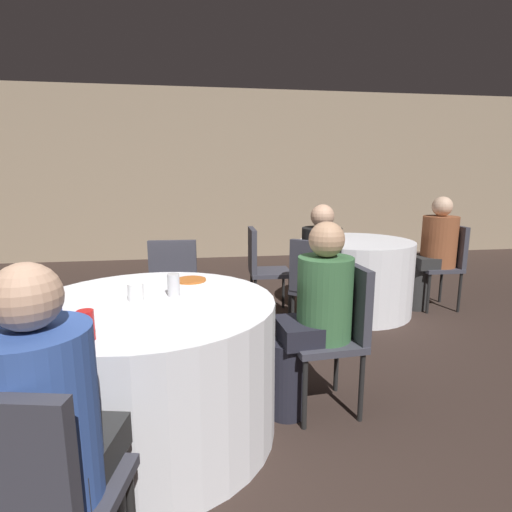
% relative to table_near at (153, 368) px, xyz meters
% --- Properties ---
extents(ground_plane, '(16.00, 16.00, 0.00)m').
position_rel_table_near_xyz_m(ground_plane, '(-0.12, 0.14, -0.37)').
color(ground_plane, '#332621').
extents(wall_back, '(16.00, 0.06, 2.80)m').
position_rel_table_near_xyz_m(wall_back, '(-0.12, 4.84, 1.03)').
color(wall_back, gray).
rests_on(wall_back, ground_plane).
extents(table_near, '(1.31, 1.31, 0.75)m').
position_rel_table_near_xyz_m(table_near, '(0.00, 0.00, 0.00)').
color(table_near, silver).
rests_on(table_near, ground_plane).
extents(table_far, '(1.14, 1.14, 0.75)m').
position_rel_table_near_xyz_m(table_far, '(1.86, 1.77, 0.00)').
color(table_far, silver).
rests_on(table_far, ground_plane).
extents(chair_near_east, '(0.43, 0.43, 0.89)m').
position_rel_table_near_xyz_m(chair_near_east, '(1.06, 0.08, 0.16)').
color(chair_near_east, '#383842').
rests_on(chair_near_east, ground_plane).
extents(chair_near_north, '(0.42, 0.42, 0.89)m').
position_rel_table_near_xyz_m(chair_near_north, '(0.05, 1.06, 0.16)').
color(chair_near_north, '#383842').
rests_on(chair_near_north, ground_plane).
extents(chair_near_south, '(0.47, 0.48, 0.89)m').
position_rel_table_near_xyz_m(chair_near_south, '(-0.21, -1.04, 0.16)').
color(chair_near_south, '#383842').
rests_on(chair_near_south, ground_plane).
extents(chair_far_west, '(0.42, 0.41, 0.89)m').
position_rel_table_near_xyz_m(chair_far_west, '(0.88, 1.80, 0.16)').
color(chair_far_west, '#383842').
rests_on(chair_far_west, ground_plane).
extents(chair_far_east, '(0.42, 0.41, 0.89)m').
position_rel_table_near_xyz_m(chair_far_east, '(2.84, 1.74, 0.16)').
color(chair_far_east, '#383842').
rests_on(chair_far_east, ground_plane).
extents(chair_far_southwest, '(0.56, 0.56, 0.89)m').
position_rel_table_near_xyz_m(chair_far_southwest, '(1.21, 1.03, 0.16)').
color(chair_far_southwest, '#383842').
rests_on(chair_far_southwest, ground_plane).
extents(person_black_shirt, '(0.46, 0.47, 1.16)m').
position_rel_table_near_xyz_m(person_black_shirt, '(1.32, 1.15, 0.21)').
color(person_black_shirt, '#33384C').
rests_on(person_black_shirt, ground_plane).
extents(person_blue_shirt, '(0.36, 0.49, 1.17)m').
position_rel_table_near_xyz_m(person_blue_shirt, '(-0.18, -0.88, 0.21)').
color(person_blue_shirt, '#282828').
rests_on(person_blue_shirt, ground_plane).
extents(person_green_jacket, '(0.50, 0.33, 1.14)m').
position_rel_table_near_xyz_m(person_green_jacket, '(0.90, 0.07, 0.20)').
color(person_green_jacket, black).
rests_on(person_green_jacket, ground_plane).
extents(person_floral_shirt, '(0.52, 0.35, 1.19)m').
position_rel_table_near_xyz_m(person_floral_shirt, '(2.69, 1.74, 0.24)').
color(person_floral_shirt, '#282828').
rests_on(person_floral_shirt, ground_plane).
extents(pizza_plate_near, '(0.21, 0.21, 0.02)m').
position_rel_table_near_xyz_m(pizza_plate_near, '(0.21, 0.36, 0.38)').
color(pizza_plate_near, white).
rests_on(pizza_plate_near, table_near).
extents(soda_can_silver, '(0.07, 0.07, 0.12)m').
position_rel_table_near_xyz_m(soda_can_silver, '(0.12, 0.09, 0.43)').
color(soda_can_silver, silver).
rests_on(soda_can_silver, table_near).
extents(soda_can_red, '(0.07, 0.07, 0.12)m').
position_rel_table_near_xyz_m(soda_can_red, '(-0.19, -0.48, 0.43)').
color(soda_can_red, red).
rests_on(soda_can_red, table_near).
extents(soda_can_blue, '(0.07, 0.07, 0.12)m').
position_rel_table_near_xyz_m(soda_can_blue, '(-0.38, -0.26, 0.43)').
color(soda_can_blue, '#1E38A5').
rests_on(soda_can_blue, table_near).
extents(cup_near, '(0.08, 0.08, 0.09)m').
position_rel_table_near_xyz_m(cup_near, '(-0.07, 0.03, 0.42)').
color(cup_near, white).
rests_on(cup_near, table_near).
extents(bottle_far, '(0.09, 0.09, 0.21)m').
position_rel_table_near_xyz_m(bottle_far, '(1.53, 1.78, 0.48)').
color(bottle_far, white).
rests_on(bottle_far, table_far).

